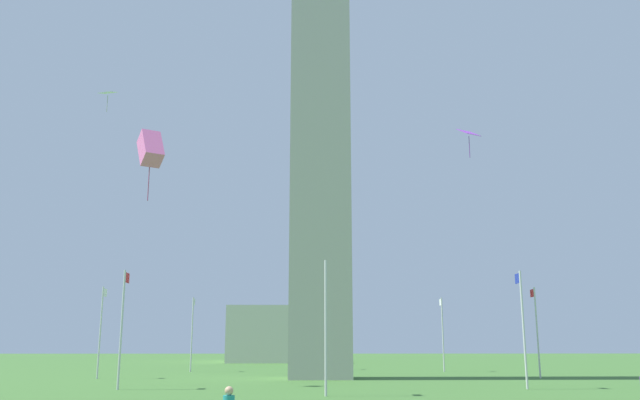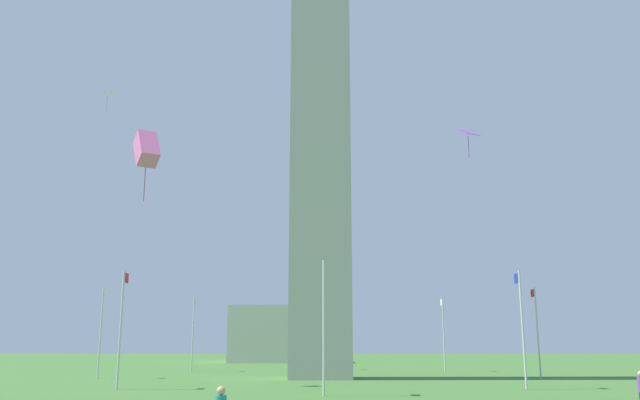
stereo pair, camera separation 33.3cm
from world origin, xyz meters
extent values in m
plane|color=#3D6B2D|center=(0.00, 0.00, 0.00)|extent=(260.00, 260.00, 0.00)
cube|color=#B7B2A8|center=(0.00, 0.00, 20.32)|extent=(5.08, 5.08, 40.63)
cylinder|color=silver|center=(17.99, 0.00, 3.69)|extent=(0.14, 0.14, 7.39)
cube|color=white|center=(18.54, 0.00, 6.94)|extent=(1.00, 0.03, 0.64)
cylinder|color=silver|center=(12.72, 12.72, 3.69)|extent=(0.14, 0.14, 7.39)
cube|color=white|center=(13.27, 12.72, 6.94)|extent=(1.00, 0.03, 0.64)
cylinder|color=silver|center=(0.00, 17.99, 3.69)|extent=(0.14, 0.14, 7.39)
cube|color=white|center=(0.55, 17.99, 6.94)|extent=(1.00, 0.03, 0.64)
cylinder|color=silver|center=(-12.72, 12.72, 3.69)|extent=(0.14, 0.14, 7.39)
cube|color=red|center=(-12.17, 12.72, 6.94)|extent=(1.00, 0.03, 0.64)
cylinder|color=silver|center=(-17.99, 0.00, 3.69)|extent=(0.14, 0.14, 7.39)
cube|color=#1E2D99|center=(-17.44, 0.00, 6.94)|extent=(1.00, 0.03, 0.64)
cylinder|color=silver|center=(-12.72, -12.72, 3.69)|extent=(0.14, 0.14, 7.39)
cube|color=#1E2D99|center=(-12.17, -12.72, 6.94)|extent=(1.00, 0.03, 0.64)
cylinder|color=silver|center=(0.00, -17.99, 3.69)|extent=(0.14, 0.14, 7.39)
cube|color=red|center=(0.55, -17.99, 6.94)|extent=(1.00, 0.03, 0.64)
cylinder|color=silver|center=(12.72, -12.72, 3.69)|extent=(0.14, 0.14, 7.39)
cube|color=white|center=(13.27, -12.72, 6.94)|extent=(1.00, 0.03, 0.64)
sphere|color=tan|center=(-26.60, -13.14, 1.55)|extent=(0.24, 0.24, 0.24)
sphere|color=tan|center=(-36.19, 3.12, 1.54)|extent=(0.24, 0.24, 0.24)
cube|color=white|center=(-9.88, 15.58, 20.58)|extent=(1.29, 1.32, 0.36)
cylinder|color=#A7A7A7|center=(-9.88, 15.58, 19.73)|extent=(0.04, 0.04, 1.28)
cube|color=purple|center=(-12.25, -9.98, 16.90)|extent=(1.58, 1.64, 0.66)
cylinder|color=#67278E|center=(-12.25, -9.98, 15.89)|extent=(0.04, 0.04, 1.53)
cube|color=pink|center=(-28.68, 7.53, 10.68)|extent=(1.63, 1.41, 1.63)
cylinder|color=#A44A79|center=(-28.68, 7.53, 9.41)|extent=(0.04, 0.04, 1.90)
cube|color=beige|center=(50.31, 6.55, 4.11)|extent=(19.22, 12.56, 8.21)
camera|label=1|loc=(-54.70, 0.97, 2.80)|focal=36.66mm
camera|label=2|loc=(-54.71, 0.64, 2.80)|focal=36.66mm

